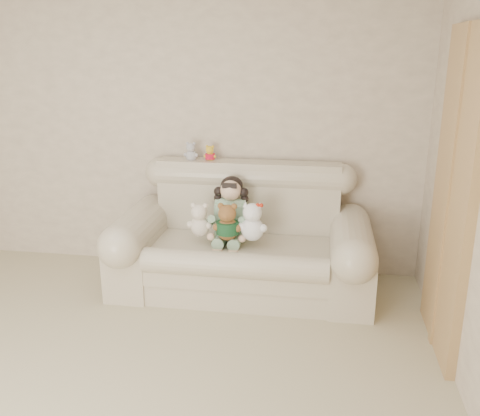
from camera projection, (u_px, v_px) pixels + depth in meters
name	position (u px, v px, depth m)	size (l,w,h in m)	color
wall_back	(165.00, 125.00, 4.63)	(4.50, 4.50, 0.00)	beige
sofa	(242.00, 232.00, 4.27)	(2.10, 0.95, 1.03)	#BEB799
door_panel	(453.00, 196.00, 3.32)	(0.06, 0.90, 2.10)	#9E7943
seated_child	(231.00, 208.00, 4.31)	(0.32, 0.40, 0.54)	#2D7538
brown_teddy	(227.00, 218.00, 4.09)	(0.23, 0.17, 0.35)	brown
white_cat	(252.00, 218.00, 4.08)	(0.24, 0.18, 0.37)	white
cream_teddy	(200.00, 217.00, 4.18)	(0.21, 0.16, 0.33)	silver
yellow_mini_bear	(210.00, 152.00, 4.49)	(0.11, 0.08, 0.17)	yellow
grey_mini_plush	(191.00, 150.00, 4.50)	(0.13, 0.10, 0.20)	silver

